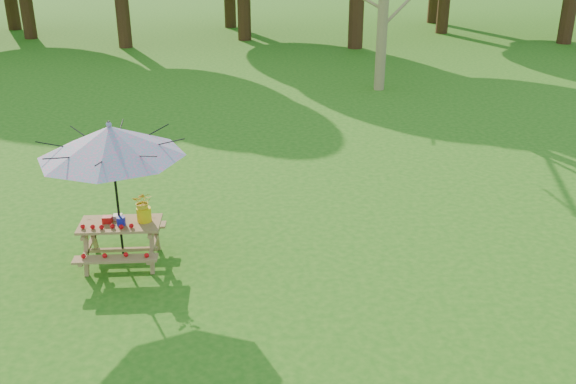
{
  "coord_description": "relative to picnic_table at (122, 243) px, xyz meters",
  "views": [
    {
      "loc": [
        0.63,
        -6.42,
        4.81
      ],
      "look_at": [
        1.23,
        2.38,
        1.1
      ],
      "focal_mm": 40.0,
      "sensor_mm": 36.0,
      "label": 1
    }
  ],
  "objects": [
    {
      "name": "picnic_table",
      "position": [
        0.0,
        0.0,
        0.0
      ],
      "size": [
        1.2,
        1.32,
        0.67
      ],
      "color": "olive",
      "rests_on": "ground"
    },
    {
      "name": "tomatoes_row",
      "position": [
        -0.15,
        -0.18,
        0.38
      ],
      "size": [
        0.77,
        0.13,
        0.07
      ],
      "primitive_type": null,
      "color": "red",
      "rests_on": "picnic_table"
    },
    {
      "name": "produce_bins",
      "position": [
        -0.06,
        0.01,
        0.4
      ],
      "size": [
        0.36,
        0.35,
        0.13
      ],
      "color": "#B4110E",
      "rests_on": "picnic_table"
    },
    {
      "name": "patio_umbrella",
      "position": [
        0.0,
        0.0,
        1.62
      ],
      "size": [
        2.11,
        2.11,
        2.25
      ],
      "color": "black",
      "rests_on": "ground"
    },
    {
      "name": "ground",
      "position": [
        1.29,
        -2.38,
        -0.33
      ],
      "size": [
        120.0,
        120.0,
        0.0
      ],
      "primitive_type": "plane",
      "color": "#226513",
      "rests_on": "ground"
    },
    {
      "name": "flower_bucket",
      "position": [
        0.36,
        0.04,
        0.6
      ],
      "size": [
        0.3,
        0.26,
        0.48
      ],
      "color": "yellow",
      "rests_on": "picnic_table"
    }
  ]
}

